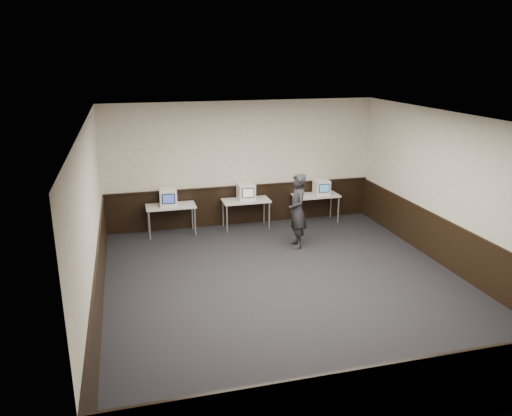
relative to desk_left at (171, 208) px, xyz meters
The scene contains 18 objects.
floor 4.13m from the desk_left, 62.18° to the right, with size 8.00×8.00×0.00m, color black.
ceiling 4.79m from the desk_left, 62.18° to the right, with size 8.00×8.00×0.00m, color white.
back_wall 2.15m from the desk_left, 11.89° to the left, with size 7.00×7.00×0.00m, color beige.
front_wall 7.89m from the desk_left, 75.96° to the right, with size 7.00×7.00×0.00m, color beige.
left_wall 4.05m from the desk_left, 113.96° to the right, with size 8.00×8.00×0.00m, color beige.
right_wall 6.56m from the desk_left, 33.69° to the right, with size 8.00×8.00×0.00m, color beige.
wainscot_back 1.95m from the desk_left, 11.31° to the left, with size 6.98×0.04×1.00m, color black.
wainscot_front 7.82m from the desk_left, 75.93° to the right, with size 6.98×0.04×1.00m, color black.
wainscot_left 3.94m from the desk_left, 113.70° to the right, with size 0.04×7.98×1.00m, color black.
wainscot_right 6.48m from the desk_left, 33.79° to the right, with size 0.04×7.98×1.00m, color black.
wainscot_rail 1.96m from the desk_left, 10.73° to the left, with size 6.98×0.06×0.04m, color black.
desk_left is the anchor object (origin of this frame).
desk_center 1.90m from the desk_left, ahead, with size 1.20×0.60×0.75m.
desk_right 3.80m from the desk_left, ahead, with size 1.20×0.60×0.75m.
emac_left 0.28m from the desk_left, behind, with size 0.44×0.47×0.42m.
emac_center 1.93m from the desk_left, ahead, with size 0.42×0.45×0.42m.
emac_right 3.97m from the desk_left, ahead, with size 0.39×0.42×0.38m.
person 3.15m from the desk_left, 29.99° to the right, with size 0.63×0.41×1.73m, color black.
Camera 1 is at (-2.86, -8.23, 4.29)m, focal length 35.00 mm.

